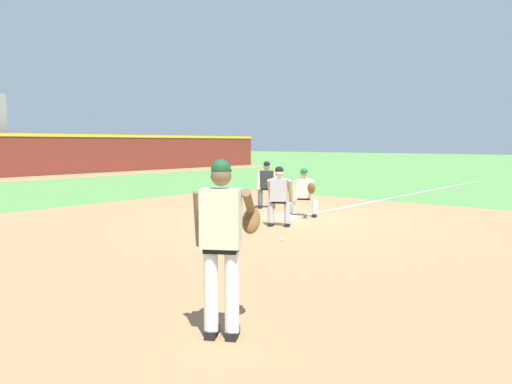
% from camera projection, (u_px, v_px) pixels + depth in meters
% --- Properties ---
extents(ground_plane, '(160.00, 160.00, 0.00)m').
position_uv_depth(ground_plane, '(287.00, 219.00, 13.27)').
color(ground_plane, '#518942').
extents(infield_dirt_patch, '(18.00, 18.00, 0.01)m').
position_uv_depth(infield_dirt_patch, '(269.00, 252.00, 9.22)').
color(infield_dirt_patch, '#9E754C').
rests_on(infield_dirt_patch, ground).
extents(foul_line_stripe, '(16.94, 0.10, 0.00)m').
position_uv_depth(foul_line_stripe, '(414.00, 194.00, 19.74)').
color(foul_line_stripe, white).
rests_on(foul_line_stripe, ground).
extents(first_base_bag, '(0.38, 0.38, 0.09)m').
position_uv_depth(first_base_bag, '(287.00, 217.00, 13.26)').
color(first_base_bag, white).
rests_on(first_base_bag, ground).
extents(baseball, '(0.07, 0.07, 0.07)m').
position_uv_depth(baseball, '(282.00, 240.00, 10.25)').
color(baseball, white).
rests_on(baseball, ground).
extents(pitcher, '(0.84, 0.57, 1.86)m').
position_uv_depth(pitcher, '(223.00, 237.00, 5.10)').
color(pitcher, black).
rests_on(pitcher, ground).
extents(first_baseman, '(0.82, 1.02, 1.34)m').
position_uv_depth(first_baseman, '(304.00, 190.00, 13.50)').
color(first_baseman, black).
rests_on(first_baseman, ground).
extents(baserunner, '(0.61, 0.67, 1.46)m').
position_uv_depth(baserunner, '(279.00, 194.00, 11.98)').
color(baserunner, black).
rests_on(baserunner, ground).
extents(umpire, '(0.65, 0.68, 1.46)m').
position_uv_depth(umpire, '(267.00, 183.00, 15.33)').
color(umpire, black).
rests_on(umpire, ground).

